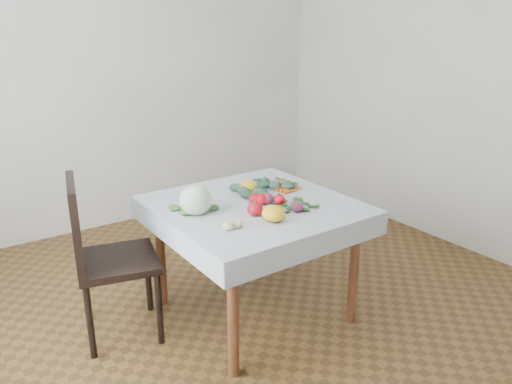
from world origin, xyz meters
TOP-DOWN VIEW (x-y plane):
  - ground at (0.00, 0.00)m, footprint 4.00×4.00m
  - back_wall at (0.00, 2.00)m, footprint 4.00×0.04m
  - table at (0.00, 0.00)m, footprint 1.00×1.00m
  - tablecloth at (0.00, 0.00)m, footprint 1.12×1.12m
  - chair at (-0.87, 0.30)m, footprint 0.54×0.54m
  - cabbage at (-0.37, 0.05)m, footprint 0.21×0.21m
  - tomato_a at (0.02, -0.04)m, footprint 0.08×0.08m
  - tomato_b at (-0.00, -0.01)m, footprint 0.10×0.10m
  - tomato_c at (-0.11, -0.16)m, footprint 0.10×0.10m
  - tomato_d at (0.12, -0.10)m, footprint 0.08×0.08m
  - heirloom_back at (0.09, 0.19)m, footprint 0.15×0.15m
  - heirloom_front at (-0.07, -0.29)m, footprint 0.17×0.17m
  - onion_a at (0.07, -0.05)m, footprint 0.09×0.09m
  - onion_b at (0.13, -0.26)m, footprint 0.09×0.09m
  - tomatillo_cluster at (-0.29, -0.23)m, footprint 0.08×0.10m
  - carrot_bunch at (0.33, 0.14)m, footprint 0.18×0.31m
  - kale_bunch at (0.16, 0.16)m, footprint 0.33×0.31m
  - basil_bunch at (0.13, -0.18)m, footprint 0.27×0.19m
  - dill_bunch at (-0.36, 0.15)m, footprint 0.28×0.20m

SIDE VIEW (x-z plane):
  - ground at x=0.00m, z-range 0.00..0.00m
  - chair at x=-0.87m, z-range 0.07..1.06m
  - table at x=0.00m, z-range 0.28..1.03m
  - tablecloth at x=0.00m, z-range 0.75..0.76m
  - basil_bunch at x=0.13m, z-range 0.76..0.77m
  - carrot_bunch at x=0.33m, z-range 0.76..0.78m
  - dill_bunch at x=-0.36m, z-range 0.76..0.78m
  - tomatillo_cluster at x=-0.29m, z-range 0.76..0.80m
  - kale_bunch at x=0.16m, z-range 0.76..0.80m
  - onion_b at x=0.13m, z-range 0.76..0.82m
  - tomato_d at x=0.12m, z-range 0.76..0.82m
  - onion_a at x=0.07m, z-range 0.76..0.82m
  - tomato_a at x=0.02m, z-range 0.76..0.82m
  - tomato_b at x=0.00m, z-range 0.76..0.83m
  - tomato_c at x=-0.11m, z-range 0.76..0.83m
  - heirloom_back at x=0.09m, z-range 0.76..0.84m
  - heirloom_front at x=-0.07m, z-range 0.76..0.85m
  - cabbage at x=-0.37m, z-range 0.76..0.93m
  - back_wall at x=0.00m, z-range 0.00..2.70m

